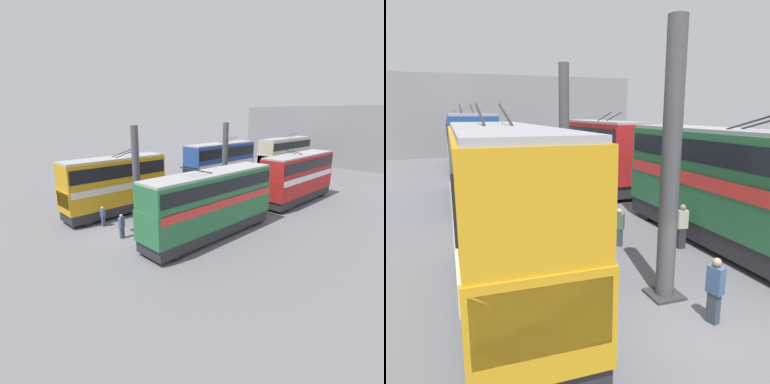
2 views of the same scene
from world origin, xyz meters
The scene contains 14 objects.
ground_plane centered at (0.00, 0.00, 0.00)m, with size 240.00×240.00×0.00m, color slate.
depot_back_wall centered at (41.10, 0.00, 4.97)m, with size 0.50×36.00×9.93m.
support_column_near centered at (1.88, 0.00, 3.82)m, with size 0.98×0.98×7.89m.
support_column_far centered at (11.97, 0.00, 3.82)m, with size 0.98×0.98×7.89m.
bus_left_near centered at (4.98, -4.60, 2.72)m, with size 11.35×2.54×5.39m.
bus_left_far centered at (17.90, -4.60, 2.75)m, with size 10.37×2.54×5.45m.
bus_right_near centered at (2.70, 4.60, 2.87)m, with size 9.22×2.54×5.68m.
bus_right_mid centered at (16.74, 4.60, 3.05)m, with size 9.97×2.54×5.98m.
bus_right_far centered at (31.88, 4.60, 2.93)m, with size 11.40×2.54×5.77m.
person_aisle_midway centered at (6.26, -0.55, 0.83)m, with size 0.45×0.48×1.59m.
person_by_left_row centered at (5.17, -2.83, 0.98)m, with size 0.28×0.44×1.83m.
person_by_right_row centered at (0.37, 2.72, 0.86)m, with size 0.28×0.44×1.63m.
person_aisle_foreground centered at (0.18, -0.40, 0.96)m, with size 0.47×0.34×1.80m.
oil_drum centered at (8.91, 1.68, 0.47)m, with size 0.65×0.65×0.94m.
Camera 2 is at (-7.06, 5.86, 5.40)m, focal length 35.00 mm.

